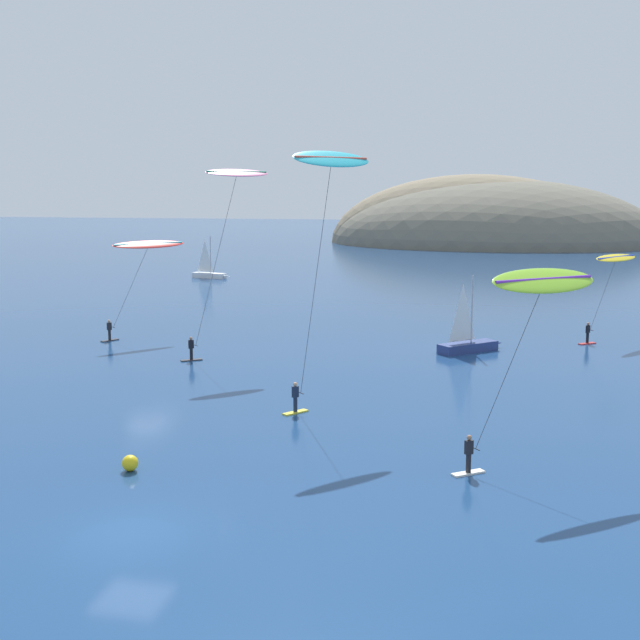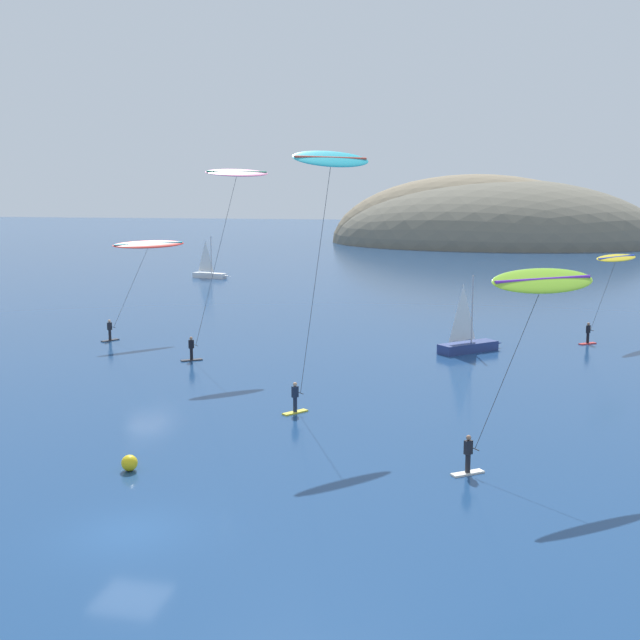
{
  "view_description": "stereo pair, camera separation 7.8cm",
  "coord_description": "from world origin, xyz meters",
  "views": [
    {
      "loc": [
        11.99,
        -24.57,
        11.88
      ],
      "look_at": [
        1.53,
        25.1,
        3.64
      ],
      "focal_mm": 45.0,
      "sensor_mm": 36.0,
      "label": 1
    },
    {
      "loc": [
        12.07,
        -24.56,
        11.88
      ],
      "look_at": [
        1.53,
        25.1,
        3.64
      ],
      "focal_mm": 45.0,
      "sensor_mm": 36.0,
      "label": 2
    }
  ],
  "objects": [
    {
      "name": "ground_plane",
      "position": [
        0.0,
        0.0,
        0.0
      ],
      "size": [
        600.0,
        600.0,
        0.0
      ],
      "primitive_type": "plane",
      "color": "navy"
    },
    {
      "name": "kitesurfer_yellow",
      "position": [
        21.83,
        42.73,
        6.06
      ],
      "size": [
        5.19,
        6.46,
        6.84
      ],
      "color": "red",
      "rests_on": "ground"
    },
    {
      "name": "kitesurfer_red",
      "position": [
        -15.18,
        35.99,
        7.03
      ],
      "size": [
        5.39,
        6.37,
        7.9
      ],
      "color": "#2D2D33",
      "rests_on": "ground"
    },
    {
      "name": "kitesurfer_cyan",
      "position": [
        3.57,
        17.7,
        12.55
      ],
      "size": [
        4.46,
        4.78,
        14.04
      ],
      "color": "yellow",
      "rests_on": "ground"
    },
    {
      "name": "kitesurfer_pink",
      "position": [
        -5.76,
        30.03,
        12.07
      ],
      "size": [
        5.75,
        5.38,
        13.45
      ],
      "color": "#2D2D33",
      "rests_on": "ground"
    },
    {
      "name": "headland_island",
      "position": [
        11.49,
        160.51,
        0.0
      ],
      "size": [
        73.42,
        55.78,
        30.8
      ],
      "color": "#6B6656",
      "rests_on": "ground"
    },
    {
      "name": "sailboat_near",
      "position": [
        10.93,
        35.06,
        0.64
      ],
      "size": [
        5.0,
        4.77,
        5.7
      ],
      "color": "navy",
      "rests_on": "ground"
    },
    {
      "name": "sailboat_far",
      "position": [
        -25.06,
        78.98,
        0.64
      ],
      "size": [
        5.95,
        2.59,
        5.7
      ],
      "color": "white",
      "rests_on": "ground"
    },
    {
      "name": "marker_buoy",
      "position": [
        -2.72,
        5.86,
        0.35
      ],
      "size": [
        0.7,
        0.7,
        0.7
      ],
      "primitive_type": "sphere",
      "color": "yellow",
      "rests_on": "ground"
    },
    {
      "name": "kitesurfer_lime",
      "position": [
        14.17,
        10.62,
        7.56
      ],
      "size": [
        6.25,
        5.22,
        8.59
      ],
      "color": "silver",
      "rests_on": "ground"
    }
  ]
}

